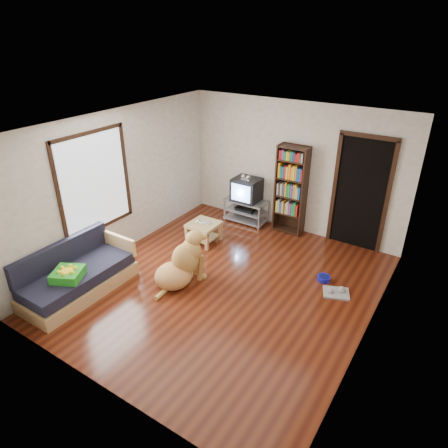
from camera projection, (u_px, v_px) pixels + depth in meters
The scene contains 18 objects.
ground at pixel (224, 285), 6.56m from camera, with size 5.00×5.00×0.00m, color #5B230F.
ceiling at pixel (224, 127), 5.38m from camera, with size 5.00×5.00×0.00m, color white.
wall_back at pixel (293, 168), 7.84m from camera, with size 4.50×4.50×0.00m, color silver.
wall_front at pixel (93, 301), 4.10m from camera, with size 4.50×4.50×0.00m, color silver.
wall_left at pixel (118, 184), 7.06m from camera, with size 5.00×5.00×0.00m, color silver.
wall_right at pixel (379, 257), 4.88m from camera, with size 5.00×5.00×0.00m, color silver.
green_cushion at pixel (68, 274), 5.97m from camera, with size 0.42×0.42×0.14m, color green.
laptop at pixel (203, 223), 7.67m from camera, with size 0.31×0.20×0.02m, color white.
dog_bowl at pixel (324, 278), 6.67m from camera, with size 0.22×0.22×0.08m, color #16179B.
grey_rag at pixel (336, 293), 6.35m from camera, with size 0.40×0.32×0.03m, color #9E9E9E.
window at pixel (95, 182), 6.59m from camera, with size 0.03×1.46×1.70m.
doorway at pixel (361, 191), 7.25m from camera, with size 1.03×0.05×2.19m.
tv_stand at pixel (246, 210), 8.56m from camera, with size 0.90×0.45×0.50m.
crt_tv at pixel (247, 189), 8.36m from camera, with size 0.55×0.52×0.58m.
bookshelf at pixel (291, 185), 7.84m from camera, with size 0.60×0.30×1.80m.
sofa at pixel (78, 277), 6.32m from camera, with size 0.80×1.80×0.80m.
coffee_table at pixel (204, 229), 7.75m from camera, with size 0.55×0.55×0.40m.
dog at pixel (182, 265), 6.49m from camera, with size 0.78×1.10×0.92m.
Camera 1 is at (2.93, -4.53, 3.86)m, focal length 32.00 mm.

